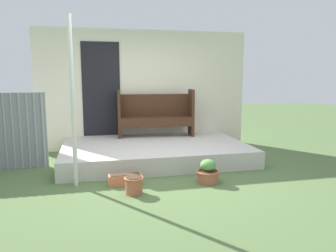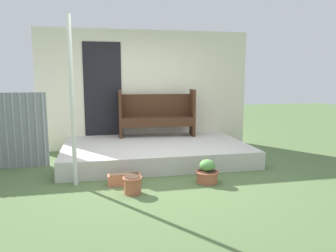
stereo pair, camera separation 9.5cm
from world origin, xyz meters
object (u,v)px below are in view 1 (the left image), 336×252
Objects in this scene: bench at (156,113)px; flower_pot_middle at (208,172)px; support_post at (73,103)px; flower_pot_left at (134,184)px; planter_box_rect at (125,180)px.

flower_pot_middle is at bearing -76.71° from bench.
support_post reaches higher than bench.
flower_pot_left is (-0.80, -2.57, -0.69)m from bench.
support_post is 8.97× the size of flower_pot_left.
support_post is 5.01× the size of planter_box_rect.
support_post is at bearing -123.72° from bench.
planter_box_rect is at bearing -107.67° from bench.
support_post is at bearing 146.18° from flower_pot_left.
flower_pot_middle is at bearing 11.28° from flower_pot_left.
flower_pot_middle is (1.96, -0.30, -1.08)m from support_post.
planter_box_rect is at bearing -10.96° from support_post.
planter_box_rect is (0.71, -0.14, -1.15)m from support_post.
bench is 2.46m from planter_box_rect.
bench is at bearing 72.76° from flower_pot_left.
flower_pot_left is at bearing -168.72° from flower_pot_middle.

